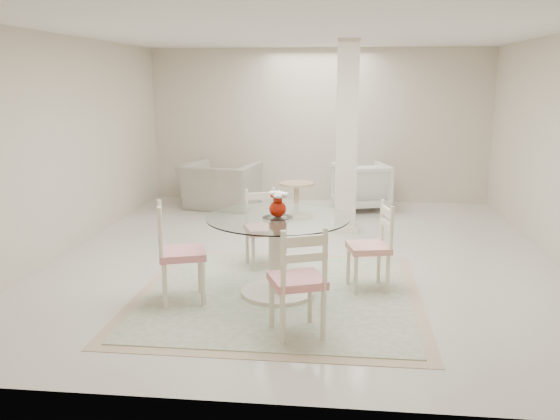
# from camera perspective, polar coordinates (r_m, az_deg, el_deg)

# --- Properties ---
(ground) EXTENTS (7.00, 7.00, 0.00)m
(ground) POSITION_cam_1_polar(r_m,az_deg,el_deg) (7.45, 2.33, -4.38)
(ground) COLOR beige
(ground) RESTS_ON ground
(room_shell) EXTENTS (6.02, 7.02, 2.71)m
(room_shell) POSITION_cam_1_polar(r_m,az_deg,el_deg) (7.14, 2.46, 10.03)
(room_shell) COLOR beige
(room_shell) RESTS_ON ground
(column) EXTENTS (0.30, 0.30, 2.70)m
(column) POSITION_cam_1_polar(r_m,az_deg,el_deg) (8.45, 6.44, 6.91)
(column) COLOR beige
(column) RESTS_ON ground
(area_rug) EXTENTS (2.89, 2.89, 0.02)m
(area_rug) POSITION_cam_1_polar(r_m,az_deg,el_deg) (6.11, -0.21, -8.14)
(area_rug) COLOR tan
(area_rug) RESTS_ON ground
(dining_table) EXTENTS (1.43, 1.43, 0.82)m
(dining_table) POSITION_cam_1_polar(r_m,az_deg,el_deg) (5.98, -0.21, -4.45)
(dining_table) COLOR beige
(dining_table) RESTS_ON ground
(red_vase) EXTENTS (0.20, 0.19, 0.26)m
(red_vase) POSITION_cam_1_polar(r_m,az_deg,el_deg) (5.84, -0.19, 0.61)
(red_vase) COLOR #A41405
(red_vase) RESTS_ON dining_table
(dining_chair_east) EXTENTS (0.49, 0.49, 1.02)m
(dining_chair_east) POSITION_cam_1_polar(r_m,az_deg,el_deg) (6.19, 9.11, -2.89)
(dining_chair_east) COLOR #F3ECC8
(dining_chair_east) RESTS_ON ground
(dining_chair_north) EXTENTS (0.52, 0.52, 1.00)m
(dining_chair_north) POSITION_cam_1_polar(r_m,az_deg,el_deg) (6.92, -1.71, -1.20)
(dining_chair_north) COLOR beige
(dining_chair_north) RESTS_ON ground
(dining_chair_west) EXTENTS (0.56, 0.56, 1.10)m
(dining_chair_west) POSITION_cam_1_polar(r_m,az_deg,el_deg) (5.85, -10.13, -3.39)
(dining_chair_west) COLOR #F3E5C8
(dining_chair_west) RESTS_ON ground
(dining_chair_south) EXTENTS (0.56, 0.56, 1.08)m
(dining_chair_south) POSITION_cam_1_polar(r_m,az_deg,el_deg) (4.98, 1.89, -6.14)
(dining_chair_south) COLOR beige
(dining_chair_south) RESTS_ON ground
(recliner_taupe) EXTENTS (1.37, 1.25, 0.77)m
(recliner_taupe) POSITION_cam_1_polar(r_m,az_deg,el_deg) (10.14, -5.73, 2.34)
(recliner_taupe) COLOR gray
(recliner_taupe) RESTS_ON ground
(armchair_white) EXTENTS (1.05, 1.06, 0.79)m
(armchair_white) POSITION_cam_1_polar(r_m,az_deg,el_deg) (10.10, 7.79, 2.29)
(armchair_white) COLOR silver
(armchair_white) RESTS_ON ground
(side_table) EXTENTS (0.54, 0.54, 0.57)m
(side_table) POSITION_cam_1_polar(r_m,az_deg,el_deg) (9.39, 1.58, 0.82)
(side_table) COLOR tan
(side_table) RESTS_ON ground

